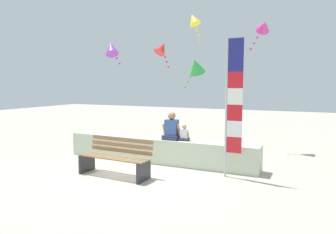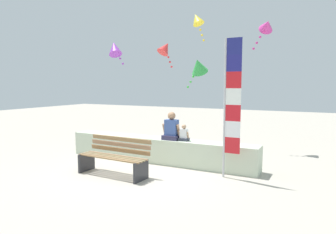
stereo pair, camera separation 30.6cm
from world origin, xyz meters
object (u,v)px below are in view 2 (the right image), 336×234
Objects in this scene: person_child at (184,134)px; kite_magenta at (267,26)px; flag_banner at (230,101)px; kite_yellow at (197,19)px; kite_purple at (115,48)px; kite_red at (165,48)px; park_bench at (115,157)px; kite_green at (198,66)px; person_adult at (172,129)px.

kite_magenta is (1.50, 2.98, 3.15)m from person_child.
flag_banner is 3.08× the size of kite_yellow.
kite_magenta is at bearing 12.73° from kite_purple.
person_child is 4.64m from kite_red.
park_bench is 1.61× the size of kite_green.
kite_purple reaches higher than kite_green.
kite_magenta is at bearing 8.59° from kite_green.
flag_banner is at bearing 22.23° from park_bench.
person_child is 4.58m from kite_magenta.
park_bench is 2.40× the size of person_adult.
kite_purple is at bearing -137.23° from kite_red.
kite_red reaches higher than person_adult.
person_child is 0.40× the size of kite_red.
kite_green is at bearing 122.88° from flag_banner.
kite_yellow is (-2.40, 3.89, 2.72)m from flag_banner.
kite_yellow is (2.54, 1.56, 1.06)m from kite_purple.
kite_magenta reaches higher than person_adult.
person_child is 0.14× the size of flag_banner.
park_bench is at bearing -116.73° from person_adult.
person_child is (0.36, 0.00, -0.12)m from person_adult.
person_child is at bearing -75.89° from kite_green.
person_child is 1.73m from flag_banner.
park_bench is 1.73× the size of kite_magenta.
kite_magenta reaches higher than park_bench.
park_bench is 1.67× the size of kite_red.
person_adult is 0.82× the size of kite_purple.
flag_banner is 5.32m from kite_yellow.
person_adult is at bearing -29.65° from kite_purple.
flag_banner is 4.12m from kite_magenta.
kite_red is (-2.19, 3.11, 2.66)m from person_child.
kite_red reaches higher than kite_purple.
kite_red is at bearing -166.21° from kite_yellow.
park_bench is 6.38m from kite_yellow.
kite_yellow is 0.96× the size of kite_red.
kite_yellow reaches higher than flag_banner.
kite_green is 1.91m from kite_yellow.
kite_green is (-0.67, 2.65, 1.93)m from person_child.
flag_banner is 5.35m from kite_red.
kite_yellow reaches higher than park_bench.
person_child is at bearing -73.01° from kite_yellow.
kite_yellow is at bearing 31.62° from kite_purple.
kite_green reaches higher than park_bench.
kite_purple reaches higher than person_child.
park_bench is at bearing -91.01° from kite_yellow.
kite_yellow is at bearing 106.99° from person_child.
person_child is (1.12, 1.51, 0.42)m from park_bench.
kite_green is 1.75m from kite_red.
kite_red is (-3.56, 3.60, 1.73)m from flag_banner.
park_bench is 4.15× the size of person_child.
flag_banner reaches higher than person_adult.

